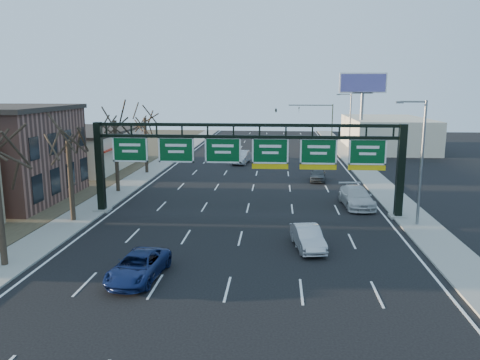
# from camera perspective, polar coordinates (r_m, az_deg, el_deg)

# --- Properties ---
(ground) EXTENTS (160.00, 160.00, 0.00)m
(ground) POSITION_cam_1_polar(r_m,az_deg,el_deg) (29.49, -0.29, -8.34)
(ground) COLOR black
(ground) RESTS_ON ground
(sidewalk_left) EXTENTS (3.00, 120.00, 0.12)m
(sidewalk_left) POSITION_cam_1_polar(r_m,az_deg,el_deg) (50.99, -12.79, -0.13)
(sidewalk_left) COLOR gray
(sidewalk_left) RESTS_ON ground
(sidewalk_right) EXTENTS (3.00, 120.00, 0.12)m
(sidewalk_right) POSITION_cam_1_polar(r_m,az_deg,el_deg) (49.78, 16.60, -0.60)
(sidewalk_right) COLOR gray
(sidewalk_right) RESTS_ON ground
(dirt_strip_left) EXTENTS (21.00, 120.00, 0.06)m
(dirt_strip_left) POSITION_cam_1_polar(r_m,az_deg,el_deg) (55.86, -24.82, 0.05)
(dirt_strip_left) COLOR #473D2B
(dirt_strip_left) RESTS_ON ground
(lane_markings) EXTENTS (21.60, 120.00, 0.01)m
(lane_markings) POSITION_cam_1_polar(r_m,az_deg,el_deg) (48.75, 1.72, -0.44)
(lane_markings) COLOR white
(lane_markings) RESTS_ON ground
(sign_gantry) EXTENTS (24.60, 1.20, 7.20)m
(sign_gantry) POSITION_cam_1_polar(r_m,az_deg,el_deg) (36.13, 1.05, 2.89)
(sign_gantry) COLOR black
(sign_gantry) RESTS_ON ground
(brick_block) EXTENTS (10.40, 12.40, 8.30)m
(brick_block) POSITION_cam_1_polar(r_m,az_deg,el_deg) (45.82, -26.88, 2.86)
(brick_block) COLOR brown
(brick_block) RESTS_ON ground
(cream_strip) EXTENTS (10.90, 18.40, 4.70)m
(cream_strip) POSITION_cam_1_polar(r_m,az_deg,el_deg) (61.96, -18.11, 3.73)
(cream_strip) COLOR beige
(cream_strip) RESTS_ON ground
(building_right_distant) EXTENTS (12.00, 20.00, 5.00)m
(building_right_distant) POSITION_cam_1_polar(r_m,az_deg,el_deg) (79.99, 17.41, 5.45)
(building_right_distant) COLOR beige
(building_right_distant) RESTS_ON ground
(tree_gantry) EXTENTS (3.60, 3.60, 8.48)m
(tree_gantry) POSITION_cam_1_polar(r_m,az_deg,el_deg) (36.14, -20.36, 6.16)
(tree_gantry) COLOR black
(tree_gantry) RESTS_ON sidewalk_left
(tree_mid) EXTENTS (3.60, 3.60, 9.24)m
(tree_mid) POSITION_cam_1_polar(r_m,az_deg,el_deg) (45.34, -15.11, 8.31)
(tree_mid) COLOR black
(tree_mid) RESTS_ON sidewalk_left
(tree_far) EXTENTS (3.60, 3.60, 8.86)m
(tree_far) POSITION_cam_1_polar(r_m,az_deg,el_deg) (54.88, -11.57, 8.53)
(tree_far) COLOR black
(tree_far) RESTS_ON sidewalk_left
(streetlight_near) EXTENTS (2.15, 0.22, 9.00)m
(streetlight_near) POSITION_cam_1_polar(r_m,az_deg,el_deg) (35.48, 21.11, 2.71)
(streetlight_near) COLOR slate
(streetlight_near) RESTS_ON sidewalk_right
(streetlight_far) EXTENTS (2.15, 0.22, 9.00)m
(streetlight_far) POSITION_cam_1_polar(r_m,az_deg,el_deg) (68.59, 13.16, 6.95)
(streetlight_far) COLOR slate
(streetlight_far) RESTS_ON sidewalk_right
(billboard_right) EXTENTS (7.00, 0.50, 12.00)m
(billboard_right) POSITION_cam_1_polar(r_m,az_deg,el_deg) (73.75, 14.71, 10.26)
(billboard_right) COLOR slate
(billboard_right) RESTS_ON ground
(traffic_signal_mast) EXTENTS (10.16, 0.54, 7.00)m
(traffic_signal_mast) POSITION_cam_1_polar(r_m,az_deg,el_deg) (82.86, 6.97, 8.15)
(traffic_signal_mast) COLOR black
(traffic_signal_mast) RESTS_ON ground
(car_blue_suv) EXTENTS (2.72, 5.08, 1.36)m
(car_blue_suv) POSITION_cam_1_polar(r_m,az_deg,el_deg) (25.45, -12.28, -10.23)
(car_blue_suv) COLOR navy
(car_blue_suv) RESTS_ON ground
(car_silver_sedan) EXTENTS (2.19, 4.48, 1.41)m
(car_silver_sedan) POSITION_cam_1_polar(r_m,az_deg,el_deg) (29.57, 8.25, -6.95)
(car_silver_sedan) COLOR #ACACB1
(car_silver_sedan) RESTS_ON ground
(car_white_wagon) EXTENTS (2.69, 5.77, 1.63)m
(car_white_wagon) POSITION_cam_1_polar(r_m,az_deg,el_deg) (40.52, 13.99, -2.02)
(car_white_wagon) COLOR silver
(car_white_wagon) RESTS_ON ground
(car_grey_far) EXTENTS (2.01, 4.13, 1.36)m
(car_grey_far) POSITION_cam_1_polar(r_m,az_deg,el_deg) (50.80, 9.48, 0.66)
(car_grey_far) COLOR #45494B
(car_grey_far) RESTS_ON ground
(car_silver_distant) EXTENTS (2.47, 5.22, 1.65)m
(car_silver_distant) POSITION_cam_1_polar(r_m,az_deg,el_deg) (61.61, 0.18, 2.81)
(car_silver_distant) COLOR #AAABAF
(car_silver_distant) RESTS_ON ground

